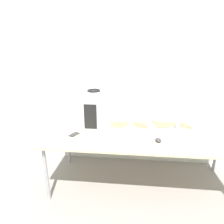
# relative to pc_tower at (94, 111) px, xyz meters

# --- Properties ---
(ground_plane) EXTENTS (14.00, 14.00, 0.00)m
(ground_plane) POSITION_rel_pc_tower_xyz_m (0.59, -0.56, -0.95)
(ground_plane) COLOR gray
(wall_back) EXTENTS (8.00, 0.07, 2.70)m
(wall_back) POSITION_rel_pc_tower_xyz_m (0.59, 0.50, 0.41)
(wall_back) COLOR silver
(wall_back) RESTS_ON ground_plane
(desk) EXTENTS (2.28, 0.93, 0.71)m
(desk) POSITION_rel_pc_tower_xyz_m (0.59, -0.09, -0.28)
(desk) COLOR #D1BA8E
(desk) RESTS_ON ground_plane
(pc_tower) EXTENTS (0.20, 0.47, 0.47)m
(pc_tower) POSITION_rel_pc_tower_xyz_m (0.00, 0.00, 0.00)
(pc_tower) COLOR silver
(pc_tower) RESTS_ON desk
(headphones) EXTENTS (0.16, 0.16, 0.03)m
(headphones) POSITION_rel_pc_tower_xyz_m (0.00, 0.00, 0.25)
(headphones) COLOR black
(headphones) RESTS_ON pc_tower
(monitor_main) EXTENTS (0.48, 0.20, 0.56)m
(monitor_main) POSITION_rel_pc_tower_xyz_m (0.45, -0.01, 0.06)
(monitor_main) COLOR #B7B7BC
(monitor_main) RESTS_ON desk
(monitor_right_near) EXTENTS (0.47, 0.20, 0.57)m
(monitor_right_near) POSITION_rel_pc_tower_xyz_m (1.02, 0.03, 0.07)
(monitor_right_near) COLOR #B7B7BC
(monitor_right_near) RESTS_ON desk
(keyboard) EXTENTS (0.42, 0.13, 0.02)m
(keyboard) POSITION_rel_pc_tower_xyz_m (0.48, -0.31, -0.23)
(keyboard) COLOR silver
(keyboard) RESTS_ON desk
(mouse) EXTENTS (0.07, 0.10, 0.03)m
(mouse) POSITION_rel_pc_tower_xyz_m (0.75, -0.29, -0.22)
(mouse) COLOR #2D2D2D
(mouse) RESTS_ON desk
(cell_phone) EXTENTS (0.12, 0.15, 0.01)m
(cell_phone) POSITION_rel_pc_tower_xyz_m (-0.21, -0.22, -0.23)
(cell_phone) COLOR #232328
(cell_phone) RESTS_ON desk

